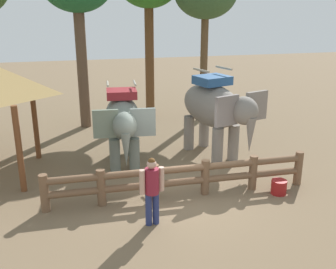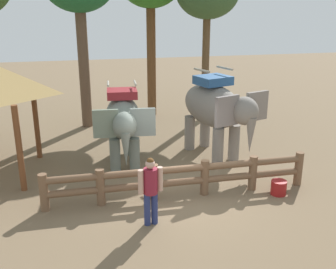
% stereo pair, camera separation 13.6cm
% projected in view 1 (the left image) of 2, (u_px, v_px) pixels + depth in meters
% --- Properties ---
extents(ground_plane, '(60.00, 60.00, 0.00)m').
position_uv_depth(ground_plane, '(180.00, 197.00, 11.52)').
color(ground_plane, brown).
extents(log_fence, '(7.66, 0.29, 1.05)m').
position_uv_depth(log_fence, '(180.00, 177.00, 11.36)').
color(log_fence, brown).
rests_on(log_fence, ground).
extents(elephant_near_left, '(1.88, 3.32, 2.83)m').
position_uv_depth(elephant_near_left, '(123.00, 121.00, 13.26)').
color(elephant_near_left, slate).
rests_on(elephant_near_left, ground).
extents(elephant_center, '(2.56, 3.78, 3.16)m').
position_uv_depth(elephant_center, '(216.00, 108.00, 14.03)').
color(elephant_center, gray).
rests_on(elephant_center, ground).
extents(tourist_woman_in_black, '(0.63, 0.39, 1.78)m').
position_uv_depth(tourist_woman_in_black, '(152.00, 187.00, 9.79)').
color(tourist_woman_in_black, navy).
rests_on(tourist_woman_in_black, ground).
extents(feed_bucket, '(0.45, 0.45, 0.42)m').
position_uv_depth(feed_bucket, '(279.00, 187.00, 11.65)').
color(feed_bucket, maroon).
rests_on(feed_bucket, ground).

